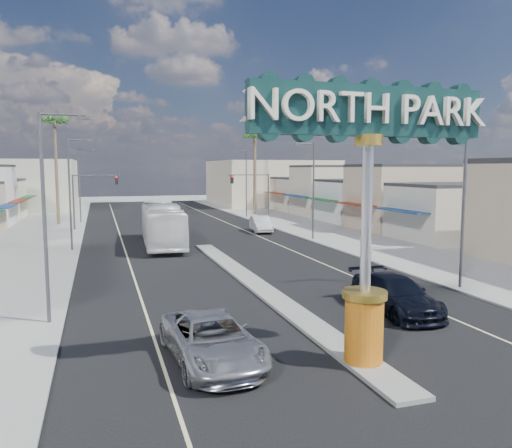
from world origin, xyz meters
TOP-DOWN VIEW (x-y plane):
  - ground at (0.00, 30.00)m, footprint 160.00×160.00m
  - road at (0.00, 30.00)m, footprint 20.00×120.00m
  - median_island at (0.00, 14.00)m, footprint 1.30×30.00m
  - sidewalk_left at (-14.00, 30.00)m, footprint 8.00×120.00m
  - sidewalk_right at (14.00, 30.00)m, footprint 8.00×120.00m
  - storefront_row_right at (24.00, 43.00)m, footprint 12.00×42.00m
  - backdrop_far_left at (-22.00, 75.00)m, footprint 20.00×20.00m
  - backdrop_far_right at (22.00, 75.00)m, footprint 20.00×20.00m
  - gateway_sign at (0.00, 1.98)m, footprint 8.20×1.50m
  - traffic_signal_left at (-9.18, 43.99)m, footprint 5.09×0.45m
  - traffic_signal_right at (9.18, 43.99)m, footprint 5.09×0.45m
  - streetlight_l_near at (-10.43, 10.00)m, footprint 2.03×0.22m
  - streetlight_l_mid at (-10.43, 30.00)m, footprint 2.03×0.22m
  - streetlight_l_far at (-10.43, 52.00)m, footprint 2.03×0.22m
  - streetlight_r_near at (10.43, 10.00)m, footprint 2.03×0.22m
  - streetlight_r_mid at (10.43, 30.00)m, footprint 2.03×0.22m
  - streetlight_r_far at (10.43, 52.00)m, footprint 2.03×0.22m
  - palm_left_far at (-13.00, 50.00)m, footprint 2.60×2.60m
  - palm_right_mid at (13.00, 56.00)m, footprint 2.60×2.60m
  - palm_right_far at (15.00, 62.00)m, footprint 2.60×2.60m
  - suv_left at (-4.84, 3.84)m, footprint 3.08×6.04m
  - suv_right at (4.61, 7.19)m, footprint 2.57×5.90m
  - car_parked_right at (7.75, 37.02)m, footprint 2.42×5.25m
  - city_bus at (-3.24, 30.88)m, footprint 3.71×13.15m

SIDE VIEW (x-z plane):
  - ground at x=0.00m, z-range 0.00..0.00m
  - road at x=0.00m, z-range 0.00..0.01m
  - sidewalk_left at x=-14.00m, z-range 0.00..0.12m
  - sidewalk_right at x=14.00m, z-range 0.00..0.12m
  - median_island at x=0.00m, z-range 0.00..0.16m
  - suv_left at x=-4.84m, z-range 0.00..1.64m
  - car_parked_right at x=7.75m, z-range 0.00..1.67m
  - suv_right at x=4.61m, z-range 0.00..1.69m
  - city_bus at x=-3.24m, z-range 0.00..3.62m
  - storefront_row_right at x=24.00m, z-range 0.00..6.00m
  - backdrop_far_left at x=-22.00m, z-range 0.00..8.00m
  - backdrop_far_right at x=22.00m, z-range 0.00..8.00m
  - traffic_signal_left at x=-9.18m, z-range 1.27..7.27m
  - traffic_signal_right at x=9.18m, z-range 1.27..7.27m
  - streetlight_l_near at x=-10.43m, z-range 0.57..9.57m
  - streetlight_l_mid at x=-10.43m, z-range 0.57..9.57m
  - streetlight_l_far at x=-10.43m, z-range 0.57..9.57m
  - streetlight_r_near at x=10.43m, z-range 0.57..9.57m
  - streetlight_r_mid at x=10.43m, z-range 0.57..9.57m
  - streetlight_r_far at x=10.43m, z-range 0.57..9.57m
  - gateway_sign at x=0.00m, z-range 1.35..10.50m
  - palm_right_mid at x=13.00m, z-range 4.55..16.65m
  - palm_left_far at x=-13.00m, z-range 4.95..18.05m
  - palm_right_far at x=15.00m, z-range 5.34..19.44m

